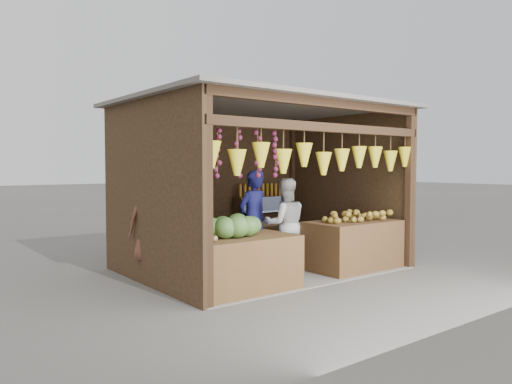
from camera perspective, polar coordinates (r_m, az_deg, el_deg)
ground at (r=8.25m, az=0.64°, el=-8.67°), size 80.00×80.00×0.00m
stall_structure at (r=8.02m, az=0.65°, el=2.98°), size 4.30×3.30×2.66m
back_shelf at (r=9.77m, az=0.85°, el=-1.67°), size 1.25×0.32×1.32m
counter_left at (r=6.66m, az=-1.99°, el=-8.26°), size 1.57×0.85×0.74m
counter_right at (r=8.21m, az=11.02°, el=-6.00°), size 1.53×0.85×0.78m
stool at (r=7.46m, az=-12.08°, el=-8.93°), size 0.29×0.29×0.27m
man_standing at (r=7.93m, az=-0.37°, el=-3.29°), size 0.64×0.47×1.60m
woman_standing at (r=8.05m, az=3.35°, el=-3.66°), size 0.88×0.81×1.47m
vendor_seated at (r=7.35m, az=-12.14°, el=-3.42°), size 0.67×0.57×1.17m
melon_pile at (r=6.63m, az=-2.49°, el=-3.70°), size 1.00×0.50×0.32m
tanfruit_pile at (r=6.25m, az=-6.20°, el=-5.00°), size 0.34×0.40×0.13m
mango_pile at (r=8.15m, az=11.43°, el=-2.51°), size 1.40×0.64×0.22m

